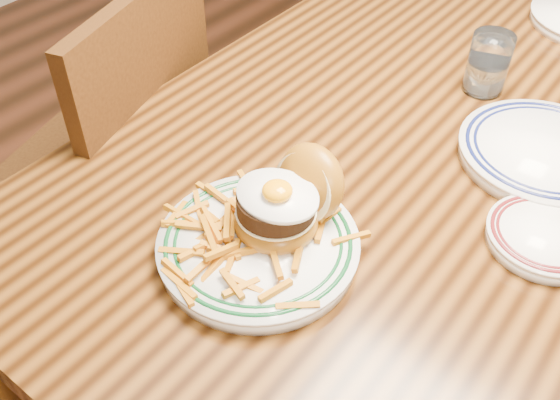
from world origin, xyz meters
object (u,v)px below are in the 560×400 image
Objects in this scene: side_plate at (545,236)px; table at (410,144)px; main_plate at (267,229)px; chair_left at (115,172)px.

table is at bearing 129.41° from side_plate.
side_plate is (0.31, 0.25, -0.02)m from main_plate.
table is 1.70× the size of chair_left.
main_plate reaches higher than side_plate.
chair_left is 0.91m from side_plate.
chair_left is at bearing 173.79° from main_plate.
side_plate is at bearing 47.50° from main_plate.
chair_left is at bearing -151.54° from table.
side_plate is (0.31, -0.20, 0.10)m from table.
table is 0.65m from chair_left.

